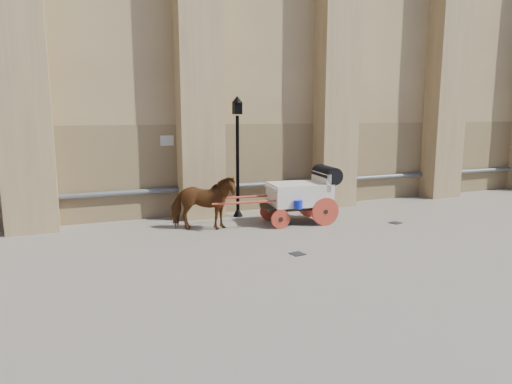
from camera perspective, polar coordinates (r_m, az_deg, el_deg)
name	(u,v)px	position (r m, az deg, el deg)	size (l,w,h in m)	color
ground	(274,242)	(12.17, 2.32, -6.20)	(90.00, 90.00, 0.00)	slate
horse	(203,203)	(13.26, -6.62, -1.37)	(0.86, 1.89, 1.60)	brown
carriage	(303,192)	(14.17, 5.96, -0.06)	(4.08, 1.52, 1.75)	black
street_lamp	(238,153)	(14.77, -2.32, 4.86)	(0.37, 0.37, 3.90)	black
drain_grate_near	(297,254)	(11.15, 5.18, -7.71)	(0.32, 0.32, 0.01)	black
drain_grate_far	(395,223)	(14.80, 17.03, -3.71)	(0.32, 0.32, 0.01)	black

